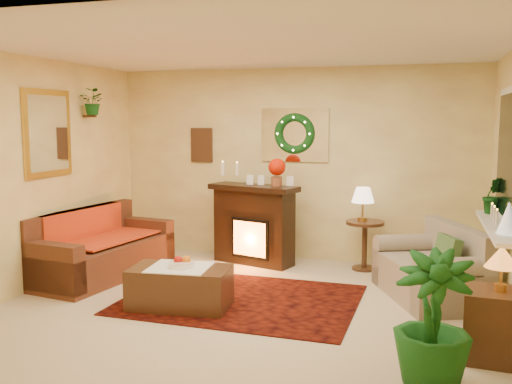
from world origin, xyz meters
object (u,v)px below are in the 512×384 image
(sofa, at_px, (102,242))
(loveseat, at_px, (429,260))
(end_table_square, at_px, (494,327))
(fireplace, at_px, (254,223))
(side_table_round, at_px, (365,245))
(coffee_table, at_px, (180,288))

(sofa, distance_m, loveseat, 3.82)
(loveseat, relative_size, end_table_square, 2.40)
(fireplace, xyz_separation_m, side_table_round, (1.45, 0.08, -0.23))
(sofa, relative_size, coffee_table, 1.90)
(sofa, bearing_deg, side_table_round, 30.62)
(fireplace, relative_size, end_table_square, 1.89)
(fireplace, bearing_deg, side_table_round, 19.75)
(sofa, xyz_separation_m, end_table_square, (4.30, -1.31, -0.16))
(loveseat, height_order, end_table_square, loveseat)
(loveseat, bearing_deg, sofa, 159.21)
(sofa, height_order, coffee_table, sofa)
(sofa, distance_m, coffee_table, 1.63)
(loveseat, xyz_separation_m, side_table_round, (-0.77, 1.01, -0.10))
(end_table_square, bearing_deg, loveseat, 107.88)
(coffee_table, bearing_deg, fireplace, 78.96)
(fireplace, distance_m, coffee_table, 2.01)
(loveseat, xyz_separation_m, end_table_square, (0.49, -1.51, -0.15))
(sofa, xyz_separation_m, fireplace, (1.59, 1.13, 0.12))
(loveseat, bearing_deg, end_table_square, -95.93)
(loveseat, distance_m, end_table_square, 1.59)
(end_table_square, bearing_deg, coffee_table, 170.79)
(side_table_round, distance_m, coffee_table, 2.63)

